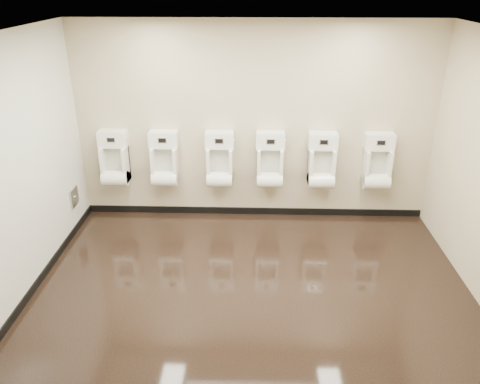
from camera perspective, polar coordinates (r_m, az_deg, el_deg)
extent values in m
cube|color=black|center=(5.62, 1.48, -10.89)|extent=(5.00, 3.50, 0.00)
cube|color=white|center=(4.58, 1.88, 18.82)|extent=(5.00, 3.50, 0.00)
cube|color=#BAAC8E|center=(6.58, 1.75, 8.26)|extent=(5.00, 0.02, 2.80)
cube|color=#BAAC8E|center=(3.38, 1.47, -8.98)|extent=(5.00, 0.02, 2.80)
cube|color=#BAAC8E|center=(5.53, -25.24, 2.52)|extent=(0.02, 3.50, 2.80)
cube|color=white|center=(5.53, -25.19, 2.52)|extent=(0.01, 3.50, 2.80)
cube|color=black|center=(7.08, 1.61, -2.30)|extent=(5.00, 0.02, 0.10)
cube|color=black|center=(6.12, -22.84, -9.23)|extent=(0.02, 3.50, 0.10)
cube|color=#9E9EA3|center=(6.86, -19.58, -0.57)|extent=(0.03, 0.25, 0.25)
cylinder|color=silver|center=(6.86, -19.44, -0.58)|extent=(0.02, 0.04, 0.04)
cube|color=white|center=(6.94, -14.97, 3.28)|extent=(0.36, 0.26, 0.51)
cube|color=silver|center=(7.00, -14.82, 3.85)|extent=(0.27, 0.01, 0.39)
cylinder|color=white|center=(6.95, -14.96, 1.66)|extent=(0.36, 0.22, 0.22)
cube|color=white|center=(6.85, -15.23, 6.25)|extent=(0.40, 0.19, 0.22)
cube|color=black|center=(6.75, -15.48, 6.13)|extent=(0.10, 0.01, 0.06)
cube|color=silver|center=(6.75, -15.48, 6.14)|extent=(0.12, 0.01, 0.08)
cylinder|color=silver|center=(6.79, -13.55, 6.28)|extent=(0.01, 0.03, 0.03)
cube|color=white|center=(6.77, -9.14, 3.28)|extent=(0.36, 0.26, 0.51)
cube|color=silver|center=(6.83, -9.04, 3.86)|extent=(0.27, 0.01, 0.39)
cylinder|color=white|center=(6.77, -9.14, 1.62)|extent=(0.36, 0.22, 0.22)
cube|color=white|center=(6.68, -9.30, 6.32)|extent=(0.40, 0.19, 0.22)
cube|color=black|center=(6.58, -9.47, 6.21)|extent=(0.10, 0.01, 0.06)
cube|color=silver|center=(6.58, -9.47, 6.21)|extent=(0.12, 0.01, 0.08)
cylinder|color=silver|center=(6.64, -7.54, 6.33)|extent=(0.01, 0.03, 0.03)
cube|color=white|center=(6.67, -2.47, 3.24)|extent=(0.36, 0.26, 0.51)
cube|color=silver|center=(6.73, -2.42, 3.83)|extent=(0.27, 0.01, 0.39)
cylinder|color=white|center=(6.67, -2.48, 1.55)|extent=(0.36, 0.22, 0.22)
cube|color=white|center=(6.57, -2.50, 6.33)|extent=(0.40, 0.19, 0.22)
cube|color=black|center=(6.47, -2.57, 6.21)|extent=(0.10, 0.01, 0.06)
cube|color=silver|center=(6.47, -2.57, 6.22)|extent=(0.12, 0.01, 0.08)
cylinder|color=silver|center=(6.56, -0.69, 6.32)|extent=(0.01, 0.03, 0.03)
cube|color=white|center=(6.65, 3.65, 3.17)|extent=(0.36, 0.26, 0.51)
cube|color=silver|center=(6.72, 3.65, 3.75)|extent=(0.27, 0.01, 0.39)
cylinder|color=white|center=(6.66, 3.63, 1.47)|extent=(0.36, 0.22, 0.22)
cube|color=white|center=(6.56, 3.73, 6.26)|extent=(0.40, 0.19, 0.22)
cube|color=black|center=(6.46, 3.76, 6.14)|extent=(0.10, 0.01, 0.06)
cube|color=silver|center=(6.46, 3.76, 6.15)|extent=(0.12, 0.01, 0.08)
cylinder|color=silver|center=(6.57, 5.55, 6.22)|extent=(0.01, 0.03, 0.03)
cube|color=white|center=(6.71, 9.89, 3.05)|extent=(0.36, 0.26, 0.51)
cube|color=silver|center=(6.78, 9.82, 3.63)|extent=(0.27, 0.01, 0.39)
cylinder|color=white|center=(6.72, 9.85, 1.37)|extent=(0.36, 0.22, 0.22)
cube|color=white|center=(6.62, 10.08, 6.11)|extent=(0.40, 0.19, 0.22)
cube|color=black|center=(6.52, 10.21, 5.99)|extent=(0.10, 0.01, 0.06)
cube|color=silver|center=(6.52, 10.20, 6.00)|extent=(0.12, 0.01, 0.08)
cylinder|color=silver|center=(6.66, 11.85, 6.06)|extent=(0.01, 0.03, 0.03)
cube|color=white|center=(6.87, 16.32, 2.89)|extent=(0.36, 0.26, 0.51)
cube|color=silver|center=(6.93, 16.21, 3.47)|extent=(0.27, 0.01, 0.39)
cylinder|color=white|center=(6.87, 16.27, 1.25)|extent=(0.36, 0.22, 0.22)
cube|color=white|center=(6.78, 16.63, 5.88)|extent=(0.40, 0.19, 0.22)
cube|color=black|center=(6.68, 16.85, 5.76)|extent=(0.10, 0.01, 0.06)
cube|color=silver|center=(6.68, 16.84, 5.76)|extent=(0.12, 0.01, 0.08)
cylinder|color=silver|center=(6.83, 18.31, 5.81)|extent=(0.01, 0.03, 0.03)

